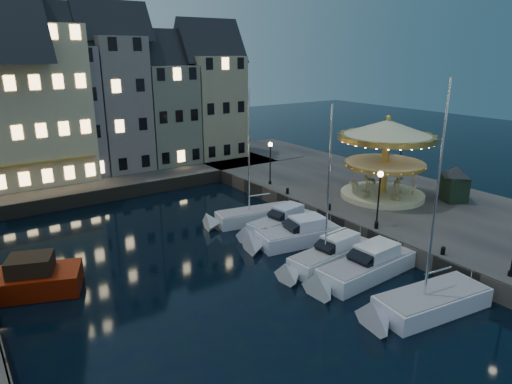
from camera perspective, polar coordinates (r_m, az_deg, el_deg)
ground at (r=30.70m, az=7.10°, el=-9.68°), size 160.00×160.00×0.00m
quay_east at (r=43.81m, az=15.66°, el=-0.97°), size 16.00×56.00×1.30m
quay_north at (r=51.05m, az=-21.61°, el=1.00°), size 44.00×12.00×1.30m
quaywall_e at (r=38.23m, az=7.90°, el=-3.12°), size 0.15×44.00×1.30m
quaywall_n at (r=45.94m, az=-17.40°, el=-0.28°), size 48.00×0.15×1.30m
streetlamp_b at (r=34.76m, az=15.15°, el=0.21°), size 0.44×0.44×4.17m
streetlamp_c at (r=44.30m, az=1.80°, el=4.39°), size 0.44×0.44×4.17m
streetlamp_d at (r=47.58m, az=17.64°, el=4.48°), size 0.44×0.44×4.17m
bollard_a at (r=31.82m, az=22.35°, el=-6.73°), size 0.30×0.30×0.57m
bollard_b at (r=34.78m, az=14.82°, el=-3.96°), size 0.30×0.30×0.57m
bollard_c at (r=37.97m, az=9.14°, el=-1.80°), size 0.30×0.30×0.57m
bollard_d at (r=41.89m, az=3.96°, el=0.19°), size 0.30×0.30×0.57m
townhouse_nc at (r=51.53m, az=-23.15°, el=10.22°), size 6.82×8.00×14.80m
townhouse_nd at (r=52.97m, az=-17.05°, el=11.53°), size 5.50×8.00×15.80m
townhouse_ne at (r=55.04m, az=-11.45°, el=10.54°), size 6.16×8.00×12.80m
townhouse_nf at (r=57.65m, az=-5.86°, el=11.57°), size 6.82×8.00×13.80m
motorboat_a at (r=27.34m, az=20.30°, el=-13.01°), size 7.79×3.50×12.90m
motorboat_b at (r=30.06m, az=13.23°, el=-9.27°), size 8.25×2.80×2.15m
motorboat_c at (r=31.13m, az=8.94°, el=-7.98°), size 7.77×2.64×10.26m
motorboat_d at (r=34.25m, az=4.75°, el=-5.49°), size 7.42×3.43×2.15m
motorboat_e at (r=36.37m, az=2.78°, el=-4.07°), size 7.16×3.02×2.15m
motorboat_f at (r=38.26m, az=-0.71°, el=-3.13°), size 7.93×3.30×10.48m
red_fishing_boat at (r=30.99m, az=-28.49°, el=-10.04°), size 8.83×5.64×6.20m
carousel at (r=41.26m, az=15.99°, el=5.80°), size 8.39×8.39×7.34m
ticket_kiosk at (r=42.90m, az=23.64°, el=1.64°), size 2.98×2.98×3.50m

